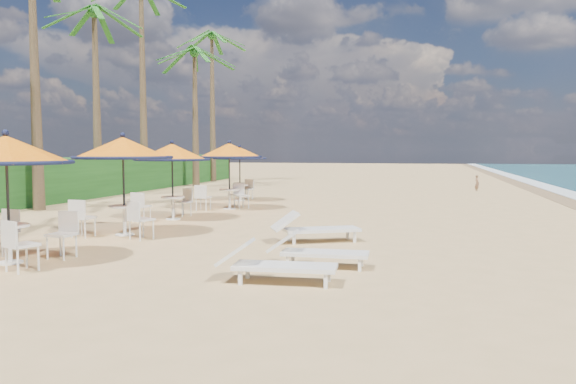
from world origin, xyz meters
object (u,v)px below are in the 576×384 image
at_px(lounger_near, 273,263).
at_px(station_0, 10,166).
at_px(station_1, 122,157).
at_px(station_3, 229,159).
at_px(station_4, 241,158).
at_px(lounger_far, 313,228).
at_px(station_2, 171,159).
at_px(lounger_mid, 315,250).

bearing_deg(lounger_near, station_0, 171.87).
height_order(station_1, station_3, station_1).
relative_size(station_3, lounger_near, 1.26).
bearing_deg(station_4, station_0, -90.30).
distance_m(station_1, lounger_far, 5.18).
height_order(station_3, station_4, station_3).
bearing_deg(station_1, lounger_near, -38.55).
distance_m(station_0, station_1, 3.65).
distance_m(station_4, lounger_near, 15.10).
bearing_deg(lounger_far, station_2, 121.71).
distance_m(station_3, lounger_mid, 10.68).
height_order(station_1, lounger_near, station_1).
xyz_separation_m(station_1, station_2, (-0.23, 3.33, -0.11)).
height_order(station_0, lounger_far, station_0).
bearing_deg(station_0, station_2, 89.69).
bearing_deg(lounger_far, station_3, 97.74).
xyz_separation_m(station_1, station_3, (0.48, 6.68, -0.15)).
bearing_deg(lounger_mid, station_4, 112.20).
distance_m(station_4, lounger_mid, 13.98).
bearing_deg(station_0, lounger_mid, 9.96).
bearing_deg(station_2, lounger_mid, -46.20).
bearing_deg(station_3, lounger_mid, -61.74).
height_order(station_4, lounger_near, station_4).
xyz_separation_m(station_1, lounger_far, (4.91, 0.12, -1.65)).
bearing_deg(station_1, station_4, 91.12).
height_order(lounger_near, lounger_far, lounger_far).
xyz_separation_m(station_0, station_2, (0.04, 6.97, 0.01)).
relative_size(station_1, lounger_near, 1.31).
bearing_deg(lounger_near, station_1, 137.51).
relative_size(lounger_mid, lounger_far, 0.88).
relative_size(station_2, lounger_far, 1.16).
height_order(station_2, lounger_far, station_2).
xyz_separation_m(station_0, lounger_far, (5.18, 3.75, -1.53)).
relative_size(station_2, station_4, 1.05).
bearing_deg(lounger_mid, station_1, 152.49).
relative_size(lounger_near, lounger_far, 0.93).
bearing_deg(station_0, station_3, 85.86).
relative_size(station_0, lounger_near, 1.28).
height_order(station_1, lounger_far, station_1).
bearing_deg(station_3, station_2, -101.94).
distance_m(station_0, station_2, 6.97).
distance_m(station_1, lounger_near, 6.67).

